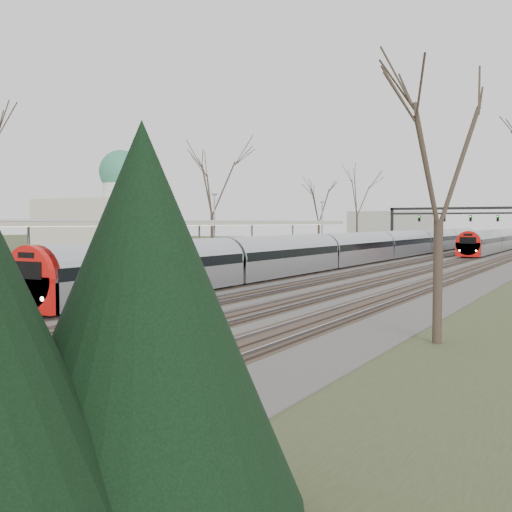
{
  "coord_description": "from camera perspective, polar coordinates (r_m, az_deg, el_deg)",
  "views": [
    {
      "loc": [
        17.83,
        -5.7,
        3.95
      ],
      "look_at": [
        -0.21,
        26.79,
        2.0
      ],
      "focal_mm": 45.0,
      "sensor_mm": 36.0,
      "label": 1
    }
  ],
  "objects": [
    {
      "name": "signal_gantry",
      "position": [
        92.37,
        18.13,
        3.45
      ],
      "size": [
        21.0,
        0.59,
        6.08
      ],
      "color": "black",
      "rests_on": "ground"
    },
    {
      "name": "tree_west_far",
      "position": [
        64.13,
        -3.95,
        6.63
      ],
      "size": [
        5.5,
        5.5,
        11.33
      ],
      "color": "#2D231C",
      "rests_on": "ground"
    },
    {
      "name": "platform",
      "position": [
        51.0,
        -2.85,
        -0.88
      ],
      "size": [
        3.5,
        69.0,
        1.0
      ],
      "primitive_type": "cube",
      "color": "#9E9B93",
      "rests_on": "ground"
    },
    {
      "name": "track_bed",
      "position": [
        63.31,
        12.88,
        -0.59
      ],
      "size": [
        24.0,
        160.0,
        0.22
      ],
      "color": "#474442",
      "rests_on": "ground"
    },
    {
      "name": "train_far",
      "position": [
        101.24,
        21.47,
        1.39
      ],
      "size": [
        2.62,
        60.21,
        3.05
      ],
      "color": "#AAADB4",
      "rests_on": "ground"
    },
    {
      "name": "tree_east_near",
      "position": [
        21.41,
        16.02,
        9.88
      ],
      "size": [
        4.5,
        4.5,
        9.27
      ],
      "color": "#2D231C",
      "rests_on": "ground"
    },
    {
      "name": "canopy",
      "position": [
        47.11,
        -5.76,
        2.96
      ],
      "size": [
        4.1,
        50.0,
        3.11
      ],
      "color": "slate",
      "rests_on": "platform"
    },
    {
      "name": "train_near",
      "position": [
        65.95,
        11.07,
        0.8
      ],
      "size": [
        2.62,
        90.21,
        3.05
      ],
      "color": "#AAADB4",
      "rests_on": "ground"
    },
    {
      "name": "dome_building",
      "position": [
        58.93,
        -13.12,
        2.7
      ],
      "size": [
        10.0,
        8.0,
        10.3
      ],
      "color": "beige",
      "rests_on": "ground"
    }
  ]
}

